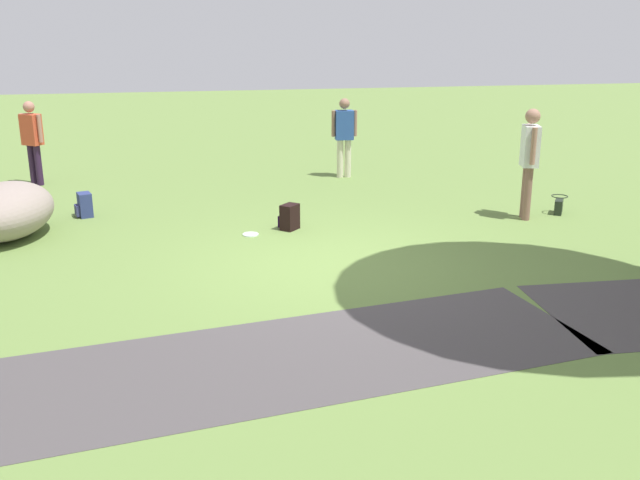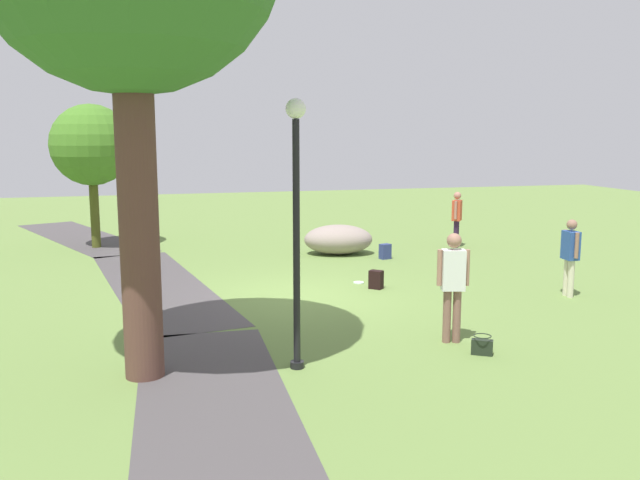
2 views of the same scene
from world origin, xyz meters
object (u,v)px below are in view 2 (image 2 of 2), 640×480
(woman_with_handbag, at_px, (453,279))
(backpack_by_boulder, at_px, (385,252))
(lamp_post, at_px, (296,207))
(handbag_on_grass, at_px, (482,346))
(young_tree_near_path, at_px, (91,146))
(man_near_boulder, at_px, (570,252))
(lawn_boulder, at_px, (338,239))
(passerby_on_path, at_px, (457,215))
(frisbee_on_grass, at_px, (359,282))
(spare_backpack_on_lawn, at_px, (376,280))

(woman_with_handbag, xyz_separation_m, backpack_by_boulder, (7.09, -1.46, -0.85))
(lamp_post, xyz_separation_m, handbag_on_grass, (-0.16, -2.86, -2.20))
(young_tree_near_path, height_order, man_near_boulder, young_tree_near_path)
(woman_with_handbag, xyz_separation_m, man_near_boulder, (2.21, -3.69, -0.12))
(young_tree_near_path, height_order, handbag_on_grass, young_tree_near_path)
(man_near_boulder, bearing_deg, lamp_post, 113.38)
(woman_with_handbag, xyz_separation_m, handbag_on_grass, (-0.70, -0.18, -0.91))
(lawn_boulder, distance_m, handbag_on_grass, 8.79)
(passerby_on_path, distance_m, frisbee_on_grass, 5.74)
(passerby_on_path, bearing_deg, woman_with_handbag, 153.59)
(lawn_boulder, height_order, woman_with_handbag, woman_with_handbag)
(lawn_boulder, distance_m, passerby_on_path, 3.70)
(young_tree_near_path, height_order, spare_backpack_on_lawn, young_tree_near_path)
(man_near_boulder, relative_size, backpack_by_boulder, 4.01)
(man_near_boulder, height_order, spare_backpack_on_lawn, man_near_boulder)
(backpack_by_boulder, bearing_deg, young_tree_near_path, 62.95)
(handbag_on_grass, bearing_deg, woman_with_handbag, 14.44)
(woman_with_handbag, relative_size, spare_backpack_on_lawn, 4.47)
(young_tree_near_path, height_order, frisbee_on_grass, young_tree_near_path)
(man_near_boulder, xyz_separation_m, frisbee_on_grass, (2.29, 3.80, -0.91))
(frisbee_on_grass, bearing_deg, lawn_boulder, -9.01)
(handbag_on_grass, height_order, backpack_by_boulder, backpack_by_boulder)
(lawn_boulder, distance_m, spare_backpack_on_lawn, 4.22)
(lawn_boulder, relative_size, frisbee_on_grass, 8.75)
(man_near_boulder, distance_m, handbag_on_grass, 4.62)
(woman_with_handbag, height_order, backpack_by_boulder, woman_with_handbag)
(spare_backpack_on_lawn, xyz_separation_m, frisbee_on_grass, (0.62, 0.20, -0.18))
(man_near_boulder, xyz_separation_m, spare_backpack_on_lawn, (1.67, 3.60, -0.73))
(lawn_boulder, xyz_separation_m, man_near_boulder, (-5.87, -3.23, 0.51))
(lamp_post, bearing_deg, passerby_on_path, -37.60)
(spare_backpack_on_lawn, distance_m, frisbee_on_grass, 0.68)
(handbag_on_grass, bearing_deg, passerby_on_path, -23.66)
(woman_with_handbag, relative_size, backpack_by_boulder, 4.47)
(passerby_on_path, relative_size, frisbee_on_grass, 6.76)
(handbag_on_grass, bearing_deg, frisbee_on_grass, 3.18)
(backpack_by_boulder, bearing_deg, spare_backpack_on_lawn, 156.80)
(lawn_boulder, relative_size, handbag_on_grass, 5.61)
(frisbee_on_grass, bearing_deg, spare_backpack_on_lawn, -162.45)
(young_tree_near_path, relative_size, frisbee_on_grass, 17.22)
(spare_backpack_on_lawn, bearing_deg, woman_with_handbag, 178.71)
(backpack_by_boulder, bearing_deg, lawn_boulder, 45.30)
(young_tree_near_path, height_order, backpack_by_boulder, young_tree_near_path)
(lawn_boulder, height_order, passerby_on_path, passerby_on_path)
(young_tree_near_path, bearing_deg, woman_with_handbag, -150.92)
(passerby_on_path, height_order, frisbee_on_grass, passerby_on_path)
(man_near_boulder, bearing_deg, handbag_on_grass, 129.67)
(man_near_boulder, bearing_deg, passerby_on_path, -4.03)
(young_tree_near_path, distance_m, backpack_by_boulder, 8.91)
(frisbee_on_grass, bearing_deg, woman_with_handbag, -178.60)
(young_tree_near_path, xyz_separation_m, lamp_post, (-11.48, -3.41, -0.61))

